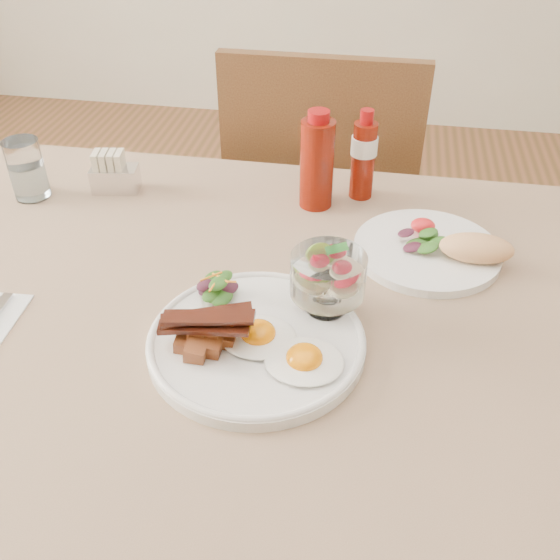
{
  "coord_description": "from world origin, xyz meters",
  "views": [
    {
      "loc": [
        0.13,
        -0.65,
        1.31
      ],
      "look_at": [
        0.02,
        -0.02,
        0.82
      ],
      "focal_mm": 40.0,
      "sensor_mm": 36.0,
      "label": 1
    }
  ],
  "objects": [
    {
      "name": "chair_far",
      "position": [
        0.0,
        0.66,
        0.52
      ],
      "size": [
        0.42,
        0.42,
        0.93
      ],
      "color": "brown",
      "rests_on": "ground"
    },
    {
      "name": "fried_eggs",
      "position": [
        0.03,
        -0.1,
        0.78
      ],
      "size": [
        0.17,
        0.13,
        0.03
      ],
      "rotation": [
        0.0,
        0.0,
        0.15
      ],
      "color": "white",
      "rests_on": "main_plate"
    },
    {
      "name": "ketchup_bottle",
      "position": [
        0.02,
        0.3,
        0.83
      ],
      "size": [
        0.07,
        0.07,
        0.17
      ],
      "rotation": [
        0.0,
        0.0,
        -0.23
      ],
      "color": "#631005",
      "rests_on": "table"
    },
    {
      "name": "fruit_cup",
      "position": [
        0.08,
        -0.0,
        0.82
      ],
      "size": [
        0.1,
        0.1,
        0.1
      ],
      "rotation": [
        0.0,
        0.0,
        0.03
      ],
      "color": "white",
      "rests_on": "main_plate"
    },
    {
      "name": "main_plate",
      "position": [
        -0.0,
        -0.08,
        0.76
      ],
      "size": [
        0.28,
        0.28,
        0.02
      ],
      "primitive_type": "cylinder",
      "color": "white",
      "rests_on": "table"
    },
    {
      "name": "hot_sauce_bottle",
      "position": [
        0.1,
        0.34,
        0.83
      ],
      "size": [
        0.06,
        0.06,
        0.16
      ],
      "rotation": [
        0.0,
        0.0,
        -0.39
      ],
      "color": "#631005",
      "rests_on": "table"
    },
    {
      "name": "side_salad",
      "position": [
        -0.07,
        -0.01,
        0.78
      ],
      "size": [
        0.06,
        0.06,
        0.03
      ],
      "rotation": [
        0.0,
        0.0,
        0.34
      ],
      "color": "#1E4913",
      "rests_on": "main_plate"
    },
    {
      "name": "water_glass",
      "position": [
        -0.48,
        0.24,
        0.8
      ],
      "size": [
        0.06,
        0.06,
        0.11
      ],
      "color": "white",
      "rests_on": "table"
    },
    {
      "name": "bacon_potato_pile",
      "position": [
        -0.06,
        -0.11,
        0.79
      ],
      "size": [
        0.12,
        0.07,
        0.05
      ],
      "rotation": [
        0.0,
        0.0,
        -0.29
      ],
      "color": "brown",
      "rests_on": "main_plate"
    },
    {
      "name": "sugar_caddy",
      "position": [
        -0.34,
        0.28,
        0.78
      ],
      "size": [
        0.09,
        0.06,
        0.07
      ],
      "rotation": [
        0.0,
        0.0,
        0.16
      ],
      "color": "silver",
      "rests_on": "table"
    },
    {
      "name": "second_plate",
      "position": [
        0.23,
        0.17,
        0.77
      ],
      "size": [
        0.24,
        0.23,
        0.06
      ],
      "rotation": [
        0.0,
        0.0,
        0.14
      ],
      "color": "white",
      "rests_on": "table"
    },
    {
      "name": "table",
      "position": [
        0.0,
        0.0,
        0.66
      ],
      "size": [
        1.33,
        0.88,
        0.75
      ],
      "color": "brown",
      "rests_on": "ground"
    }
  ]
}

